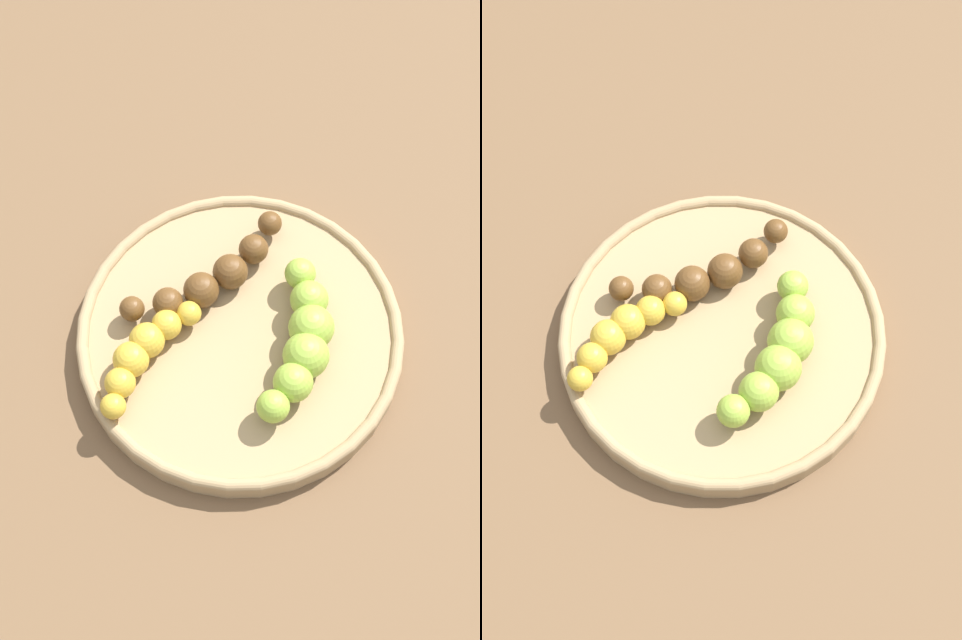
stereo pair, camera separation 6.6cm
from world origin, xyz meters
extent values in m
plane|color=brown|center=(0.00, 0.00, 0.00)|extent=(2.40, 2.40, 0.00)
cylinder|color=#A08259|center=(0.00, 0.00, 0.01)|extent=(0.26, 0.26, 0.02)
torus|color=#A08259|center=(0.00, 0.00, 0.02)|extent=(0.26, 0.26, 0.01)
sphere|color=#593819|center=(0.05, 0.07, 0.03)|extent=(0.02, 0.02, 0.02)
sphere|color=#593819|center=(0.04, 0.04, 0.03)|extent=(0.02, 0.02, 0.02)
sphere|color=#593819|center=(0.04, 0.01, 0.03)|extent=(0.03, 0.03, 0.03)
sphere|color=#593819|center=(0.04, -0.02, 0.03)|extent=(0.03, 0.03, 0.03)
sphere|color=#593819|center=(0.05, -0.04, 0.03)|extent=(0.02, 0.02, 0.02)
sphere|color=#593819|center=(0.07, -0.07, 0.03)|extent=(0.02, 0.02, 0.02)
sphere|color=gold|center=(0.03, 0.03, 0.03)|extent=(0.02, 0.02, 0.02)
sphere|color=gold|center=(0.03, 0.05, 0.03)|extent=(0.02, 0.02, 0.02)
sphere|color=gold|center=(0.02, 0.07, 0.03)|extent=(0.03, 0.03, 0.03)
sphere|color=gold|center=(0.01, 0.09, 0.03)|extent=(0.03, 0.03, 0.03)
sphere|color=gold|center=(0.00, 0.10, 0.03)|extent=(0.02, 0.02, 0.02)
sphere|color=gold|center=(-0.01, 0.12, 0.03)|extent=(0.02, 0.02, 0.02)
sphere|color=#8CAD38|center=(-0.07, 0.01, 0.04)|extent=(0.02, 0.02, 0.02)
sphere|color=#8CAD38|center=(-0.06, -0.01, 0.04)|extent=(0.03, 0.03, 0.03)
sphere|color=#8CAD38|center=(-0.05, -0.03, 0.04)|extent=(0.04, 0.04, 0.04)
sphere|color=#8CAD38|center=(-0.03, -0.04, 0.04)|extent=(0.04, 0.04, 0.04)
sphere|color=#8CAD38|center=(-0.01, -0.06, 0.04)|extent=(0.03, 0.03, 0.03)
sphere|color=#8CAD38|center=(0.01, -0.06, 0.04)|extent=(0.02, 0.02, 0.02)
camera|label=1|loc=(-0.26, 0.15, 0.63)|focal=48.49mm
camera|label=2|loc=(-0.29, 0.09, 0.63)|focal=48.49mm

